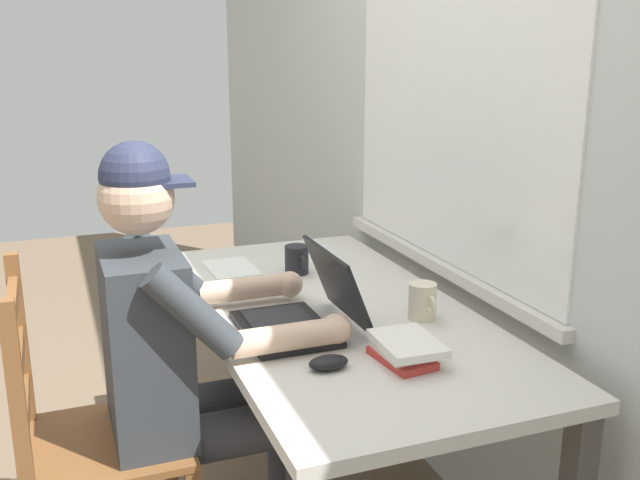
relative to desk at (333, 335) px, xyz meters
name	(u,v)px	position (x,y,z in m)	size (l,w,h in m)	color
back_wall	(476,104)	(0.00, 0.46, 0.67)	(6.00, 0.08, 2.60)	beige
desk	(333,335)	(0.00, 0.00, 0.00)	(1.53, 0.75, 0.71)	beige
seated_person	(187,348)	(0.08, -0.45, 0.06)	(0.50, 0.60, 1.24)	#33383D
wooden_chair	(84,442)	(0.08, -0.73, -0.16)	(0.42, 0.42, 0.94)	brown
laptop	(306,311)	(0.12, -0.13, 0.14)	(0.33, 0.32, 0.22)	black
computer_mouse	(328,363)	(0.39, -0.17, 0.10)	(0.06, 0.10, 0.03)	black
coffee_mug_white	(423,301)	(0.17, 0.21, 0.14)	(0.12, 0.08, 0.10)	beige
coffee_mug_dark	(297,260)	(-0.36, 0.01, 0.14)	(0.12, 0.08, 0.10)	black
book_stack_main	(404,349)	(0.41, 0.03, 0.12)	(0.20, 0.15, 0.06)	#BC332D
paper_pile_near_laptop	(231,268)	(-0.48, -0.19, 0.09)	(0.23, 0.16, 0.01)	white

